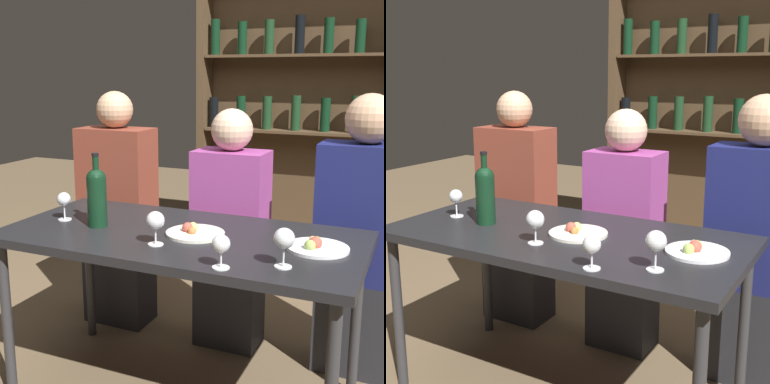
{
  "view_description": "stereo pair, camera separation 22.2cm",
  "coord_description": "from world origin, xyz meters",
  "views": [
    {
      "loc": [
        0.89,
        -1.87,
        1.37
      ],
      "look_at": [
        0.0,
        0.11,
        0.88
      ],
      "focal_mm": 50.0,
      "sensor_mm": 36.0,
      "label": 1
    },
    {
      "loc": [
        1.08,
        -1.77,
        1.37
      ],
      "look_at": [
        0.0,
        0.11,
        0.88
      ],
      "focal_mm": 50.0,
      "sensor_mm": 36.0,
      "label": 2
    }
  ],
  "objects": [
    {
      "name": "wine_glass_1",
      "position": [
        0.48,
        -0.21,
        0.83
      ],
      "size": [
        0.07,
        0.07,
        0.14
      ],
      "color": "silver",
      "rests_on": "dining_table"
    },
    {
      "name": "seated_person_left",
      "position": [
        -0.63,
        0.52,
        0.6
      ],
      "size": [
        0.39,
        0.22,
        1.27
      ],
      "color": "#26262B",
      "rests_on": "ground_plane"
    },
    {
      "name": "seated_person_center",
      "position": [
        0.02,
        0.52,
        0.57
      ],
      "size": [
        0.35,
        0.22,
        1.2
      ],
      "color": "#26262B",
      "rests_on": "ground_plane"
    },
    {
      "name": "wine_rack_wall",
      "position": [
        -0.0,
        1.96,
        1.19
      ],
      "size": [
        1.47,
        0.21,
        2.27
      ],
      "color": "#4C3823",
      "rests_on": "ground_plane"
    },
    {
      "name": "wine_glass_0",
      "position": [
        0.29,
        -0.3,
        0.81
      ],
      "size": [
        0.06,
        0.06,
        0.12
      ],
      "color": "silver",
      "rests_on": "dining_table"
    },
    {
      "name": "wine_glass_3",
      "position": [
        -0.03,
        -0.17,
        0.82
      ],
      "size": [
        0.07,
        0.07,
        0.13
      ],
      "color": "silver",
      "rests_on": "dining_table"
    },
    {
      "name": "food_plate_0",
      "position": [
        0.54,
        0.02,
        0.74
      ],
      "size": [
        0.23,
        0.23,
        0.05
      ],
      "color": "white",
      "rests_on": "dining_table"
    },
    {
      "name": "seated_person_right",
      "position": [
        0.65,
        0.52,
        0.61
      ],
      "size": [
        0.41,
        0.22,
        1.28
      ],
      "color": "#26262B",
      "rests_on": "ground_plane"
    },
    {
      "name": "wine_glass_2",
      "position": [
        -0.56,
        -0.03,
        0.82
      ],
      "size": [
        0.06,
        0.06,
        0.12
      ],
      "color": "silver",
      "rests_on": "dining_table"
    },
    {
      "name": "wine_bottle",
      "position": [
        -0.37,
        -0.05,
        0.87
      ],
      "size": [
        0.08,
        0.08,
        0.31
      ],
      "color": "black",
      "rests_on": "dining_table"
    },
    {
      "name": "dining_table",
      "position": [
        0.0,
        0.0,
        0.67
      ],
      "size": [
        1.46,
        0.72,
        0.73
      ],
      "color": "black",
      "rests_on": "ground_plane"
    },
    {
      "name": "food_plate_1",
      "position": [
        0.05,
        0.01,
        0.74
      ],
      "size": [
        0.24,
        0.24,
        0.05
      ],
      "color": "silver",
      "rests_on": "dining_table"
    }
  ]
}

